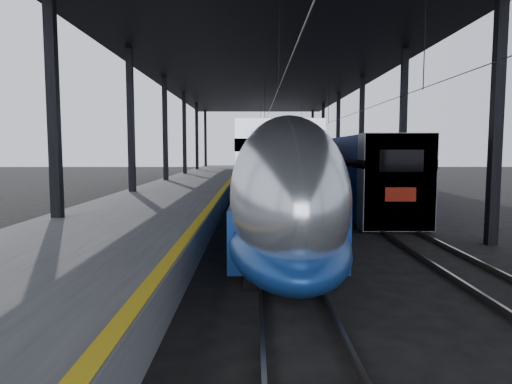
{
  "coord_description": "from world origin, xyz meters",
  "views": [
    {
      "loc": [
        1.13,
        -10.99,
        3.37
      ],
      "look_at": [
        1.21,
        3.82,
        2.0
      ],
      "focal_mm": 32.0,
      "sensor_mm": 36.0,
      "label": 1
    }
  ],
  "objects": [
    {
      "name": "ground",
      "position": [
        0.0,
        0.0,
        0.0
      ],
      "size": [
        160.0,
        160.0,
        0.0
      ],
      "primitive_type": "plane",
      "color": "black",
      "rests_on": "ground"
    },
    {
      "name": "platform",
      "position": [
        -3.5,
        20.0,
        0.5
      ],
      "size": [
        6.0,
        80.0,
        1.0
      ],
      "primitive_type": "cube",
      "color": "#4C4C4F",
      "rests_on": "ground"
    },
    {
      "name": "yellow_strip",
      "position": [
        -0.7,
        20.0,
        1.0
      ],
      "size": [
        0.3,
        80.0,
        0.01
      ],
      "primitive_type": "cube",
      "color": "gold",
      "rests_on": "platform"
    },
    {
      "name": "rails",
      "position": [
        4.5,
        20.0,
        0.08
      ],
      "size": [
        6.52,
        80.0,
        0.16
      ],
      "color": "slate",
      "rests_on": "ground"
    },
    {
      "name": "canopy",
      "position": [
        1.9,
        20.0,
        9.12
      ],
      "size": [
        18.0,
        75.0,
        9.47
      ],
      "color": "black",
      "rests_on": "ground"
    },
    {
      "name": "tgv_train",
      "position": [
        2.0,
        28.43,
        2.06
      ],
      "size": [
        3.07,
        65.2,
        4.4
      ],
      "color": "silver",
      "rests_on": "ground"
    },
    {
      "name": "second_train",
      "position": [
        7.0,
        34.4,
        2.05
      ],
      "size": [
        2.94,
        56.05,
        4.05
      ],
      "color": "navy",
      "rests_on": "ground"
    }
  ]
}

